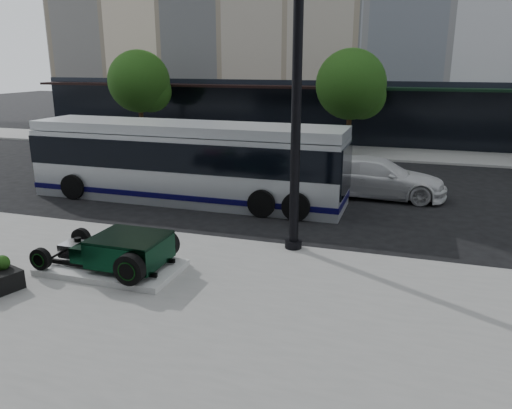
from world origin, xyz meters
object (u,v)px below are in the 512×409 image
(lamppost, at_px, (296,104))
(white_sedan, at_px, (377,177))
(hot_rod, at_px, (122,250))
(transit_bus, at_px, (187,161))

(lamppost, height_order, white_sedan, lamppost)
(hot_rod, xyz_separation_m, transit_bus, (-1.58, 7.02, 0.79))
(hot_rod, distance_m, lamppost, 5.73)
(hot_rod, xyz_separation_m, white_sedan, (5.28, 9.66, 0.07))
(transit_bus, height_order, white_sedan, transit_bus)
(transit_bus, distance_m, white_sedan, 7.40)
(transit_bus, relative_size, white_sedan, 2.31)
(hot_rod, xyz_separation_m, lamppost, (3.60, 2.90, 3.39))
(hot_rod, bearing_deg, white_sedan, 61.33)
(lamppost, height_order, transit_bus, lamppost)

